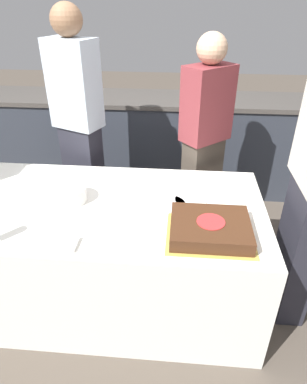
# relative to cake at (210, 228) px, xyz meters

# --- Properties ---
(ground_plane) EXTENTS (14.00, 14.00, 0.00)m
(ground_plane) POSITION_rel_cake_xyz_m (-0.62, 0.22, -0.76)
(ground_plane) COLOR brown
(back_counter) EXTENTS (4.40, 0.58, 0.92)m
(back_counter) POSITION_rel_cake_xyz_m (-0.62, 1.78, -0.30)
(back_counter) COLOR #333842
(back_counter) RESTS_ON ground_plane
(dining_table) EXTENTS (1.90, 0.95, 0.72)m
(dining_table) POSITION_rel_cake_xyz_m (-0.62, 0.22, -0.40)
(dining_table) COLOR white
(dining_table) RESTS_ON ground_plane
(cake) EXTENTS (0.44, 0.38, 0.08)m
(cake) POSITION_rel_cake_xyz_m (0.00, 0.00, 0.00)
(cake) COLOR gold
(cake) RESTS_ON dining_table
(plate_stack) EXTENTS (0.20, 0.20, 0.09)m
(plate_stack) POSITION_rel_cake_xyz_m (-0.81, 0.25, 0.01)
(plate_stack) COLOR white
(plate_stack) RESTS_ON dining_table
(side_plate_near_cake) EXTENTS (0.19, 0.19, 0.00)m
(side_plate_near_cake) POSITION_rel_cake_xyz_m (-0.09, 0.32, -0.03)
(side_plate_near_cake) COLOR white
(side_plate_near_cake) RESTS_ON dining_table
(side_plate_right_edge) EXTENTS (0.19, 0.19, 0.00)m
(side_plate_right_edge) POSITION_rel_cake_xyz_m (-0.22, 0.26, -0.03)
(side_plate_right_edge) COLOR white
(side_plate_right_edge) RESTS_ON dining_table
(utensil_pile) EXTENTS (0.16, 0.11, 0.02)m
(utensil_pile) POSITION_rel_cake_xyz_m (-0.73, -0.15, -0.03)
(utensil_pile) COLOR white
(utensil_pile) RESTS_ON dining_table
(person_cutting_cake) EXTENTS (0.38, 0.37, 1.58)m
(person_cutting_cake) POSITION_rel_cake_xyz_m (-0.00, 0.92, 0.06)
(person_cutting_cake) COLOR #4C4238
(person_cutting_cake) RESTS_ON ground_plane
(person_standing_back) EXTENTS (0.39, 0.32, 1.74)m
(person_standing_back) POSITION_rel_cake_xyz_m (-0.92, 0.92, 0.15)
(person_standing_back) COLOR #282833
(person_standing_back) RESTS_ON ground_plane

